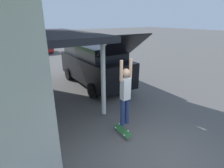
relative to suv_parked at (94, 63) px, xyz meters
The scene contains 5 objects.
ground_plane 6.13m from the suv_parked, 103.01° to the right, with size 120.00×120.00×0.00m, color #54514F.
suv_parked is the anchor object (origin of this frame).
car_down_street 12.44m from the suv_parked, 90.76° to the left, with size 1.85×4.22×1.37m.
skateboarder 4.86m from the suv_parked, 107.25° to the right, with size 0.41×0.23×2.01m.
skateboard 4.93m from the suv_parked, 107.90° to the right, with size 0.22×0.78×0.21m.
Camera 1 is at (-2.94, -2.43, 3.44)m, focal length 28.00 mm.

